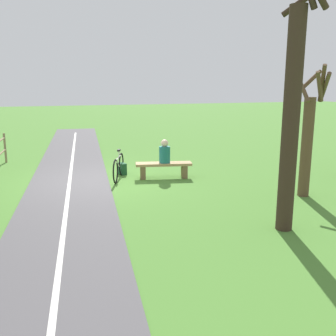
# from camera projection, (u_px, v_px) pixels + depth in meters

# --- Properties ---
(ground_plane) EXTENTS (80.00, 80.00, 0.00)m
(ground_plane) POSITION_uv_depth(u_px,v_px,m) (101.00, 181.00, 12.00)
(ground_plane) COLOR #477A2D
(paved_path) EXTENTS (5.10, 36.07, 0.02)m
(paved_path) POSITION_uv_depth(u_px,v_px,m) (64.00, 231.00, 7.91)
(paved_path) COLOR #4C494C
(paved_path) RESTS_ON ground_plane
(path_centre_line) EXTENTS (2.54, 31.91, 0.00)m
(path_centre_line) POSITION_uv_depth(u_px,v_px,m) (63.00, 231.00, 7.90)
(path_centre_line) COLOR silver
(path_centre_line) RESTS_ON paved_path
(bench) EXTENTS (1.82, 0.76, 0.49)m
(bench) POSITION_uv_depth(u_px,v_px,m) (164.00, 167.00, 12.28)
(bench) COLOR #A88456
(bench) RESTS_ON ground_plane
(person_seated) EXTENTS (0.41, 0.41, 0.74)m
(person_seated) POSITION_uv_depth(u_px,v_px,m) (165.00, 153.00, 12.18)
(person_seated) COLOR #1E6B66
(person_seated) RESTS_ON bench
(bicycle) EXTENTS (0.64, 1.71, 0.91)m
(bicycle) POSITION_uv_depth(u_px,v_px,m) (118.00, 167.00, 12.13)
(bicycle) COLOR black
(bicycle) RESTS_ON ground_plane
(backpack) EXTENTS (0.28, 0.37, 0.38)m
(backpack) POSITION_uv_depth(u_px,v_px,m) (122.00, 169.00, 12.79)
(backpack) COLOR #1E4C2D
(backpack) RESTS_ON ground_plane
(tree_mid_field) EXTENTS (0.86, 1.02, 3.43)m
(tree_mid_field) POSITION_uv_depth(u_px,v_px,m) (308.00, 137.00, 10.09)
(tree_mid_field) COLOR brown
(tree_mid_field) RESTS_ON ground_plane
(tree_by_path) EXTENTS (0.98, 1.09, 5.04)m
(tree_by_path) POSITION_uv_depth(u_px,v_px,m) (292.00, 115.00, 7.55)
(tree_by_path) COLOR #38281E
(tree_by_path) RESTS_ON ground_plane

